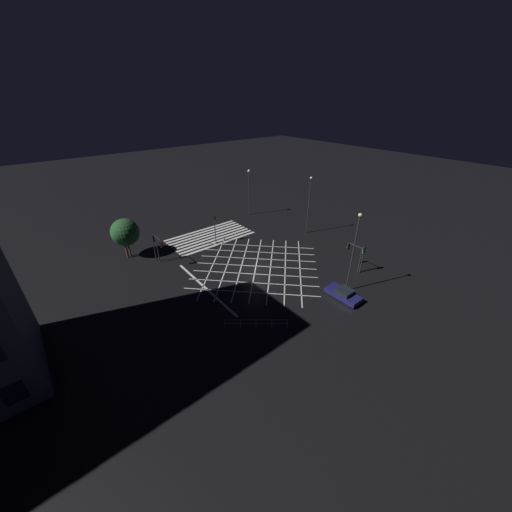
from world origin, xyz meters
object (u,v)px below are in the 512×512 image
object	(u,v)px
traffic_light_median_south	(215,224)
street_lamp_east	(249,183)
traffic_light_se_cross	(160,246)
traffic_light_nw_main	(363,254)
traffic_light_se_main	(154,243)
street_lamp_west	(355,245)
street_tree_far	(122,234)
traffic_light_nw_cross	(353,251)
waiting_car	(343,294)
street_lamp_far	(309,200)
street_tree_near	(125,232)

from	to	relation	value
traffic_light_median_south	street_lamp_east	size ratio (longest dim) A/B	0.53
traffic_light_median_south	traffic_light_se_cross	bearing A→B (deg)	-82.40
traffic_light_nw_main	traffic_light_se_main	bearing A→B (deg)	-45.43
street_lamp_west	street_tree_far	xyz separation A→B (m)	(17.54, -24.43, -2.40)
traffic_light_median_south	street_lamp_east	distance (m)	13.33
traffic_light_nw_cross	waiting_car	distance (m)	7.18
waiting_car	traffic_light_se_main	bearing A→B (deg)	31.60
traffic_light_nw_main	street_lamp_far	xyz separation A→B (m)	(-3.91, -12.81, 3.00)
street_lamp_east	street_lamp_far	bearing A→B (deg)	100.38
street_lamp_east	waiting_car	bearing A→B (deg)	74.26
traffic_light_median_south	street_lamp_far	bearing A→B (deg)	65.02
traffic_light_se_main	street_lamp_west	distance (m)	25.70
traffic_light_nw_cross	traffic_light_median_south	distance (m)	20.38
traffic_light_nw_cross	traffic_light_nw_main	size ratio (longest dim) A/B	0.95
traffic_light_nw_main	traffic_light_median_south	bearing A→B (deg)	-62.87
traffic_light_se_cross	traffic_light_nw_main	world-z (taller)	traffic_light_se_cross
traffic_light_se_cross	waiting_car	world-z (taller)	traffic_light_se_cross
traffic_light_se_main	street_tree_far	xyz separation A→B (m)	(2.86, -3.60, 0.90)
traffic_light_nw_main	street_tree_near	world-z (taller)	street_tree_near
traffic_light_nw_cross	street_lamp_far	bearing A→B (deg)	-19.06
street_lamp_east	traffic_light_se_main	bearing A→B (deg)	15.55
traffic_light_se_cross	traffic_light_se_main	bearing A→B (deg)	-174.69
traffic_light_nw_main	street_tree_near	distance (m)	31.95
street_lamp_west	street_lamp_far	size ratio (longest dim) A/B	1.04
street_tree_near	traffic_light_nw_cross	bearing A→B (deg)	134.44
traffic_light_median_south	street_tree_near	world-z (taller)	street_tree_near
traffic_light_se_cross	street_lamp_far	world-z (taller)	street_lamp_far
traffic_light_se_main	street_lamp_far	world-z (taller)	street_lamp_far
traffic_light_nw_cross	traffic_light_se_cross	world-z (taller)	traffic_light_se_cross
traffic_light_se_main	traffic_light_nw_cross	bearing A→B (deg)	-43.42
traffic_light_nw_cross	traffic_light_se_cross	bearing A→B (deg)	48.99
street_tree_near	traffic_light_se_cross	bearing A→B (deg)	114.98
street_lamp_west	traffic_light_se_cross	bearing A→B (deg)	-52.91
traffic_light_se_main	street_tree_near	xyz separation A→B (m)	(2.40, -3.86, 0.89)
traffic_light_median_south	traffic_light_nw_cross	bearing A→B (deg)	28.77
street_tree_far	traffic_light_median_south	bearing A→B (deg)	162.11
traffic_light_se_main	traffic_light_nw_main	bearing A→B (deg)	-45.43
traffic_light_nw_cross	street_lamp_east	bearing A→B (deg)	-3.92
traffic_light_nw_main	street_lamp_west	size ratio (longest dim) A/B	0.40
street_lamp_west	street_tree_near	distance (m)	30.12
traffic_light_nw_cross	traffic_light_se_main	distance (m)	26.51
traffic_light_median_south	street_lamp_west	distance (m)	21.32
traffic_light_nw_main	street_lamp_east	world-z (taller)	street_lamp_east
traffic_light_nw_cross	traffic_light_se_main	size ratio (longest dim) A/B	0.92
traffic_light_median_south	street_lamp_east	world-z (taller)	street_lamp_east
traffic_light_se_main	traffic_light_nw_main	distance (m)	27.49
traffic_light_se_cross	street_tree_far	bearing A→B (deg)	-150.03
traffic_light_se_cross	traffic_light_nw_main	distance (m)	26.26
traffic_light_se_main	street_lamp_far	bearing A→B (deg)	-16.28
traffic_light_se_main	street_tree_far	distance (m)	4.69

